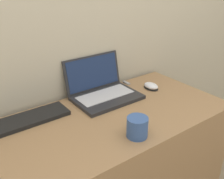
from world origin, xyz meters
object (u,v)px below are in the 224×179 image
Objects in this scene: usb_stick at (126,83)px; laptop at (102,89)px; drink_cup at (137,127)px; external_keyboard at (25,120)px; computer_mouse at (151,86)px.

laptop is at bearing -164.48° from usb_stick.
drink_cup is 0.54m from external_keyboard.
external_keyboard reaches higher than usb_stick.
drink_cup is 1.57× the size of usb_stick.
laptop reaches higher than computer_mouse.
laptop reaches higher than usb_stick.
drink_cup is at bearing -124.59° from usb_stick.
laptop is at bearing 1.07° from external_keyboard.
external_keyboard is 7.02× the size of usb_stick.
external_keyboard is 0.69m from usb_stick.
laptop is at bearing 163.97° from computer_mouse.
computer_mouse reaches higher than usb_stick.
laptop is 3.86× the size of drink_cup.
external_keyboard is at bearing -173.98° from usb_stick.
usb_stick is (0.33, 0.48, -0.04)m from drink_cup.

